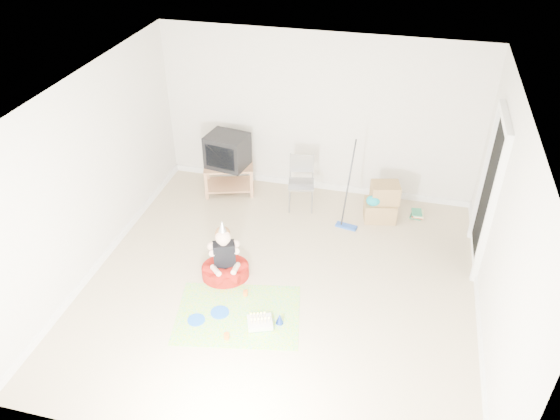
% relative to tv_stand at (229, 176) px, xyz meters
% --- Properties ---
extents(ground, '(5.00, 5.00, 0.00)m').
position_rel_tv_stand_xyz_m(ground, '(1.36, -2.04, -0.29)').
color(ground, beige).
rests_on(ground, ground).
extents(doorway_recess, '(0.02, 0.90, 2.05)m').
position_rel_tv_stand_xyz_m(doorway_recess, '(3.84, -0.84, 0.74)').
color(doorway_recess, black).
rests_on(doorway_recess, ground).
extents(tv_stand, '(0.90, 0.71, 0.49)m').
position_rel_tv_stand_xyz_m(tv_stand, '(0.00, 0.00, 0.00)').
color(tv_stand, '#AD764E').
rests_on(tv_stand, ground).
extents(crt_tv, '(0.69, 0.60, 0.53)m').
position_rel_tv_stand_xyz_m(crt_tv, '(0.00, 0.00, 0.47)').
color(crt_tv, black).
rests_on(crt_tv, tv_stand).
extents(folding_chair, '(0.45, 0.44, 0.87)m').
position_rel_tv_stand_xyz_m(folding_chair, '(1.24, -0.19, 0.13)').
color(folding_chair, gray).
rests_on(folding_chair, ground).
extents(cardboard_boxes, '(0.55, 0.47, 0.60)m').
position_rel_tv_stand_xyz_m(cardboard_boxes, '(2.49, -0.21, 0.00)').
color(cardboard_boxes, '#9F7D4D').
rests_on(cardboard_boxes, ground).
extents(floor_mop, '(0.34, 0.42, 1.28)m').
position_rel_tv_stand_xyz_m(floor_mop, '(2.03, -0.56, -0.03)').
color(floor_mop, '#234DAF').
rests_on(floor_mop, ground).
extents(book_pile, '(0.21, 0.25, 0.10)m').
position_rel_tv_stand_xyz_m(book_pile, '(3.06, -0.00, -0.24)').
color(book_pile, '#287954').
rests_on(book_pile, ground).
extents(seated_woman, '(0.82, 0.82, 0.90)m').
position_rel_tv_stand_xyz_m(seated_woman, '(0.62, -2.05, -0.09)').
color(seated_woman, '#A3160F').
rests_on(seated_woman, ground).
extents(party_mat, '(1.68, 1.35, 0.01)m').
position_rel_tv_stand_xyz_m(party_mat, '(0.99, -2.70, -0.29)').
color(party_mat, '#FF35A3').
rests_on(party_mat, ground).
extents(birthday_cake, '(0.36, 0.32, 0.14)m').
position_rel_tv_stand_xyz_m(birthday_cake, '(1.31, -2.81, -0.25)').
color(birthday_cake, silver).
rests_on(birthday_cake, party_mat).
extents(blue_plate_near, '(0.28, 0.28, 0.01)m').
position_rel_tv_stand_xyz_m(blue_plate_near, '(0.77, -2.73, -0.28)').
color(blue_plate_near, blue).
rests_on(blue_plate_near, party_mat).
extents(blue_plate_far, '(0.26, 0.26, 0.01)m').
position_rel_tv_stand_xyz_m(blue_plate_far, '(0.53, -2.92, -0.28)').
color(blue_plate_far, blue).
rests_on(blue_plate_far, party_mat).
extents(orange_cup_near, '(0.06, 0.06, 0.07)m').
position_rel_tv_stand_xyz_m(orange_cup_near, '(0.99, -2.35, -0.25)').
color(orange_cup_near, orange).
rests_on(orange_cup_near, party_mat).
extents(orange_cup_far, '(0.08, 0.08, 0.08)m').
position_rel_tv_stand_xyz_m(orange_cup_far, '(0.99, -3.11, -0.24)').
color(orange_cup_far, orange).
rests_on(orange_cup_far, party_mat).
extents(blue_party_hat, '(0.11, 0.11, 0.14)m').
position_rel_tv_stand_xyz_m(blue_party_hat, '(1.53, -2.72, -0.21)').
color(blue_party_hat, '#1834AE').
rests_on(blue_party_hat, party_mat).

